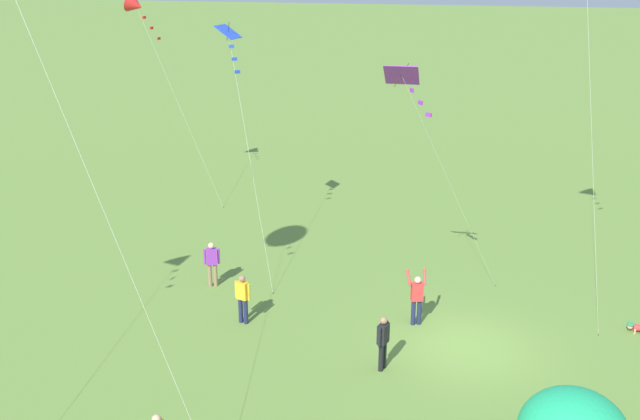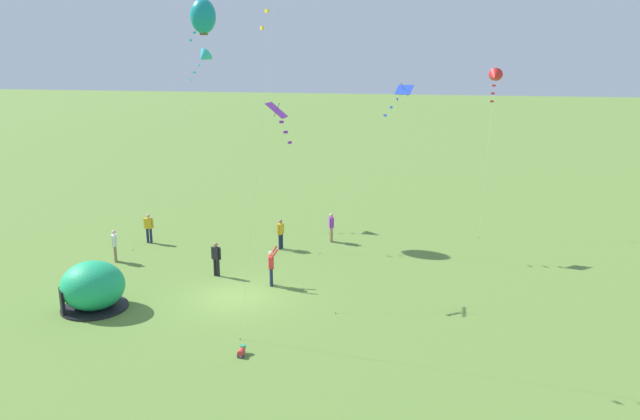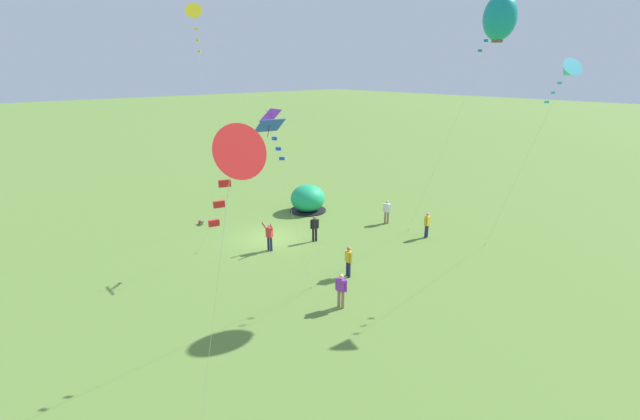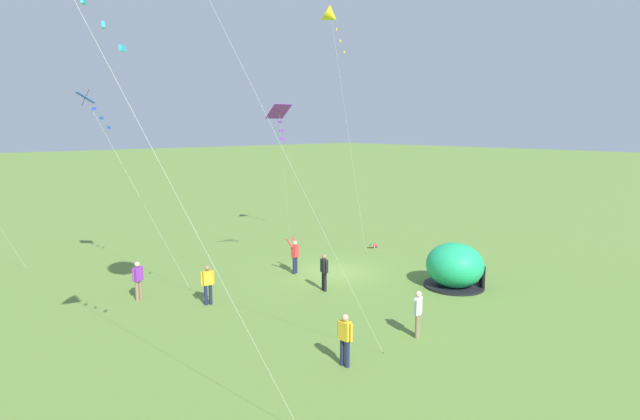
{
  "view_description": "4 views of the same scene",
  "coord_description": "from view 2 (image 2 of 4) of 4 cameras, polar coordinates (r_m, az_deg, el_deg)",
  "views": [
    {
      "loc": [
        -21.17,
        0.09,
        11.81
      ],
      "look_at": [
        2.08,
        5.13,
        3.46
      ],
      "focal_mm": 42.0,
      "sensor_mm": 36.0,
      "label": 1
    },
    {
      "loc": [
        9.28,
        -25.05,
        10.65
      ],
      "look_at": [
        3.61,
        1.33,
        3.91
      ],
      "focal_mm": 35.0,
      "sensor_mm": 36.0,
      "label": 2
    },
    {
      "loc": [
        15.0,
        21.66,
        10.63
      ],
      "look_at": [
        -0.22,
        4.72,
        3.06
      ],
      "focal_mm": 24.0,
      "sensor_mm": 36.0,
      "label": 3
    },
    {
      "loc": [
        -18.21,
        17.22,
        7.47
      ],
      "look_at": [
        -0.64,
        1.57,
        3.53
      ],
      "focal_mm": 28.0,
      "sensor_mm": 36.0,
      "label": 4
    }
  ],
  "objects": [
    {
      "name": "kite_red",
      "position": [
        40.96,
        15.72,
        11.66
      ],
      "size": [
        1.06,
        4.53,
        9.86
      ],
      "color": "silver",
      "rests_on": "ground"
    },
    {
      "name": "kite_purple",
      "position": [
        28.61,
        -3.81,
        8.63
      ],
      "size": [
        3.83,
        3.93,
        8.54
      ],
      "color": "silver",
      "rests_on": "ground"
    },
    {
      "name": "kite_blue",
      "position": [
        34.79,
        7.37,
        10.34
      ],
      "size": [
        4.64,
        3.2,
        9.17
      ],
      "color": "silver",
      "rests_on": "ground"
    },
    {
      "name": "popup_tent",
      "position": [
        28.58,
        -20.06,
        -6.61
      ],
      "size": [
        2.81,
        2.81,
        2.1
      ],
      "color": "#1EAD6B",
      "rests_on": "ground"
    },
    {
      "name": "kite_teal",
      "position": [
        39.24,
        -10.65,
        17.01
      ],
      "size": [
        3.14,
        6.71,
        13.88
      ],
      "color": "silver",
      "rests_on": "ground"
    },
    {
      "name": "person_arms_raised",
      "position": [
        29.55,
        -4.48,
        -5.09
      ],
      "size": [
        0.6,
        0.71,
        1.89
      ],
      "color": "#1E2347",
      "rests_on": "ground"
    },
    {
      "name": "kite_cyan",
      "position": [
        42.32,
        -10.61,
        13.59
      ],
      "size": [
        3.29,
        4.7,
        11.07
      ],
      "color": "silver",
      "rests_on": "ground"
    },
    {
      "name": "person_center_field",
      "position": [
        34.56,
        -18.27,
        -2.98
      ],
      "size": [
        0.39,
        0.53,
        1.72
      ],
      "color": "#8C7251",
      "rests_on": "ground"
    },
    {
      "name": "person_watching_sky",
      "position": [
        36.29,
        1.03,
        -1.46
      ],
      "size": [
        0.37,
        0.55,
        1.72
      ],
      "color": "#8C7251",
      "rests_on": "ground"
    },
    {
      "name": "person_near_tent",
      "position": [
        31.15,
        -9.47,
        -4.29
      ],
      "size": [
        0.56,
        0.35,
        1.72
      ],
      "color": "black",
      "rests_on": "ground"
    },
    {
      "name": "person_strolling",
      "position": [
        35.0,
        -3.62,
        -2.07
      ],
      "size": [
        0.34,
        0.57,
        1.72
      ],
      "color": "#1E2347",
      "rests_on": "ground"
    },
    {
      "name": "ground_plane",
      "position": [
        28.76,
        -7.68,
        -7.84
      ],
      "size": [
        300.0,
        300.0,
        0.0
      ],
      "primitive_type": "plane",
      "color": "olive"
    },
    {
      "name": "person_far_back",
      "position": [
        37.42,
        -15.39,
        -1.49
      ],
      "size": [
        0.59,
        0.28,
        1.72
      ],
      "color": "#1E2347",
      "rests_on": "ground"
    },
    {
      "name": "toddler_crawling",
      "position": [
        23.43,
        -7.16,
        -12.64
      ],
      "size": [
        0.27,
        0.55,
        0.32
      ],
      "color": "red",
      "rests_on": "ground"
    }
  ]
}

